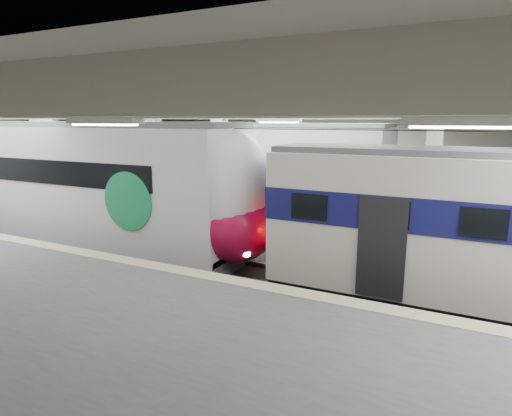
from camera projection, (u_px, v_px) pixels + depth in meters
The scene contains 3 objects.
station_hall at pixel (225, 183), 11.86m from camera, with size 36.00×24.00×5.75m.
modern_emu at pixel (106, 188), 16.27m from camera, with size 15.44×3.19×4.90m.
far_train at pixel (223, 173), 20.26m from camera, with size 15.38×3.51×4.83m.
Camera 1 is at (6.00, -11.88, 4.97)m, focal length 30.00 mm.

